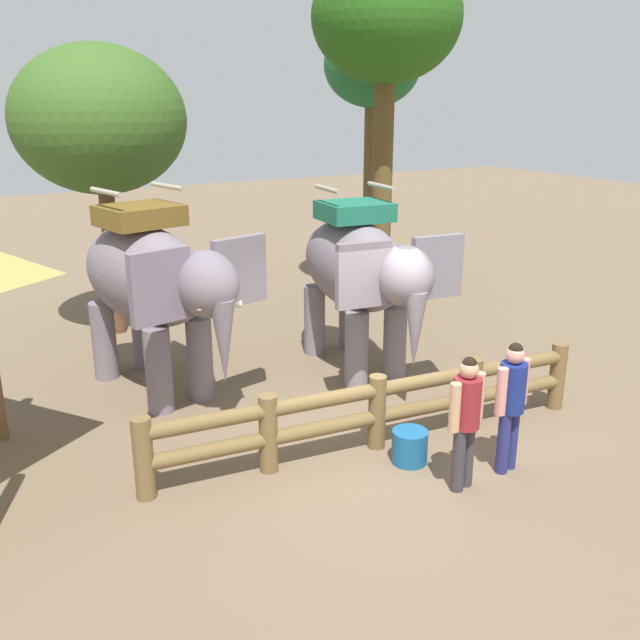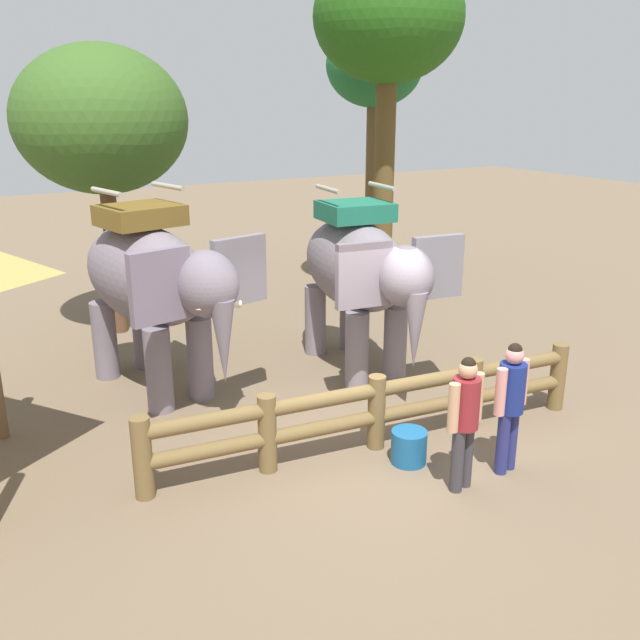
{
  "view_description": "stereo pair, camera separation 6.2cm",
  "coord_description": "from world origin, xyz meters",
  "px_view_note": "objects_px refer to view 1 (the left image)",
  "views": [
    {
      "loc": [
        -4.91,
        -7.19,
        4.61
      ],
      "look_at": [
        0.0,
        1.47,
        1.4
      ],
      "focal_mm": 38.88,
      "sensor_mm": 36.0,
      "label": 1
    },
    {
      "loc": [
        -4.86,
        -7.22,
        4.61
      ],
      "look_at": [
        0.0,
        1.47,
        1.4
      ],
      "focal_mm": 38.88,
      "sensor_mm": 36.0,
      "label": 2
    }
  ],
  "objects_px": {
    "tree_back_center": "(99,121)",
    "tree_far_right": "(372,70)",
    "elephant_center": "(360,271)",
    "tourist_man_in_blue": "(511,398)",
    "tree_far_left": "(386,23)",
    "log_fence": "(377,407)",
    "elephant_near_left": "(153,282)",
    "tourist_woman_in_black": "(466,414)",
    "feed_bucket": "(410,446)"
  },
  "relations": [
    {
      "from": "tourist_man_in_blue",
      "to": "tree_far_right",
      "type": "relative_size",
      "value": 0.27
    },
    {
      "from": "tourist_man_in_blue",
      "to": "tree_back_center",
      "type": "height_order",
      "value": "tree_back_center"
    },
    {
      "from": "log_fence",
      "to": "tourist_man_in_blue",
      "type": "bearing_deg",
      "value": -50.43
    },
    {
      "from": "log_fence",
      "to": "elephant_near_left",
      "type": "distance_m",
      "value": 4.08
    },
    {
      "from": "tree_far_left",
      "to": "log_fence",
      "type": "bearing_deg",
      "value": -124.54
    },
    {
      "from": "tree_far_right",
      "to": "feed_bucket",
      "type": "height_order",
      "value": "tree_far_right"
    },
    {
      "from": "tree_far_right",
      "to": "feed_bucket",
      "type": "xyz_separation_m",
      "value": [
        -5.5,
        -9.34,
        -5.05
      ]
    },
    {
      "from": "tourist_man_in_blue",
      "to": "tree_back_center",
      "type": "bearing_deg",
      "value": 110.09
    },
    {
      "from": "log_fence",
      "to": "feed_bucket",
      "type": "relative_size",
      "value": 13.75
    },
    {
      "from": "tourist_woman_in_black",
      "to": "tourist_man_in_blue",
      "type": "relative_size",
      "value": 0.99
    },
    {
      "from": "log_fence",
      "to": "tourist_man_in_blue",
      "type": "distance_m",
      "value": 1.79
    },
    {
      "from": "tree_far_left",
      "to": "tree_back_center",
      "type": "distance_m",
      "value": 6.5
    },
    {
      "from": "tourist_woman_in_black",
      "to": "tree_far_left",
      "type": "xyz_separation_m",
      "value": [
        4.01,
        7.69,
        5.13
      ]
    },
    {
      "from": "elephant_near_left",
      "to": "elephant_center",
      "type": "relative_size",
      "value": 1.05
    },
    {
      "from": "tourist_woman_in_black",
      "to": "tree_far_right",
      "type": "relative_size",
      "value": 0.27
    },
    {
      "from": "tree_back_center",
      "to": "elephant_near_left",
      "type": "bearing_deg",
      "value": -92.92
    },
    {
      "from": "feed_bucket",
      "to": "tourist_man_in_blue",
      "type": "bearing_deg",
      "value": -38.88
    },
    {
      "from": "elephant_center",
      "to": "elephant_near_left",
      "type": "bearing_deg",
      "value": 166.19
    },
    {
      "from": "tree_far_left",
      "to": "tree_back_center",
      "type": "height_order",
      "value": "tree_far_left"
    },
    {
      "from": "elephant_near_left",
      "to": "elephant_center",
      "type": "bearing_deg",
      "value": -13.81
    },
    {
      "from": "feed_bucket",
      "to": "elephant_center",
      "type": "bearing_deg",
      "value": 69.31
    },
    {
      "from": "elephant_near_left",
      "to": "tree_far_left",
      "type": "distance_m",
      "value": 8.22
    },
    {
      "from": "feed_bucket",
      "to": "tourist_woman_in_black",
      "type": "bearing_deg",
      "value": -77.53
    },
    {
      "from": "tourist_man_in_blue",
      "to": "tree_far_right",
      "type": "bearing_deg",
      "value": 65.86
    },
    {
      "from": "tourist_woman_in_black",
      "to": "tourist_man_in_blue",
      "type": "height_order",
      "value": "tourist_man_in_blue"
    },
    {
      "from": "tourist_man_in_blue",
      "to": "tree_far_left",
      "type": "bearing_deg",
      "value": 67.1
    },
    {
      "from": "elephant_center",
      "to": "feed_bucket",
      "type": "relative_size",
      "value": 8.0
    },
    {
      "from": "tree_back_center",
      "to": "tourist_woman_in_black",
      "type": "bearing_deg",
      "value": -75.03
    },
    {
      "from": "tree_far_left",
      "to": "feed_bucket",
      "type": "distance_m",
      "value": 9.98
    },
    {
      "from": "elephant_center",
      "to": "feed_bucket",
      "type": "distance_m",
      "value": 3.63
    },
    {
      "from": "elephant_near_left",
      "to": "tree_far_right",
      "type": "height_order",
      "value": "tree_far_right"
    },
    {
      "from": "log_fence",
      "to": "tourist_woman_in_black",
      "type": "distance_m",
      "value": 1.48
    },
    {
      "from": "tree_back_center",
      "to": "tree_far_right",
      "type": "xyz_separation_m",
      "value": [
        7.49,
        2.05,
        1.1
      ]
    },
    {
      "from": "tourist_woman_in_black",
      "to": "elephant_near_left",
      "type": "bearing_deg",
      "value": 116.52
    },
    {
      "from": "elephant_near_left",
      "to": "elephant_center",
      "type": "height_order",
      "value": "elephant_near_left"
    },
    {
      "from": "tree_back_center",
      "to": "tree_far_right",
      "type": "bearing_deg",
      "value": 15.28
    },
    {
      "from": "elephant_near_left",
      "to": "tree_back_center",
      "type": "bearing_deg",
      "value": 87.08
    },
    {
      "from": "tourist_man_in_blue",
      "to": "tree_far_right",
      "type": "distance_m",
      "value": 11.88
    },
    {
      "from": "tourist_woman_in_black",
      "to": "tree_back_center",
      "type": "height_order",
      "value": "tree_back_center"
    },
    {
      "from": "feed_bucket",
      "to": "tree_far_left",
      "type": "bearing_deg",
      "value": 58.59
    },
    {
      "from": "elephant_center",
      "to": "tourist_woman_in_black",
      "type": "xyz_separation_m",
      "value": [
        -0.97,
        -3.89,
        -0.81
      ]
    },
    {
      "from": "elephant_center",
      "to": "feed_bucket",
      "type": "height_order",
      "value": "elephant_center"
    },
    {
      "from": "elephant_center",
      "to": "tourist_man_in_blue",
      "type": "height_order",
      "value": "elephant_center"
    },
    {
      "from": "elephant_center",
      "to": "tree_far_left",
      "type": "xyz_separation_m",
      "value": [
        3.04,
        3.8,
        4.32
      ]
    },
    {
      "from": "elephant_center",
      "to": "tourist_woman_in_black",
      "type": "distance_m",
      "value": 4.09
    },
    {
      "from": "elephant_near_left",
      "to": "tourist_man_in_blue",
      "type": "relative_size",
      "value": 2.26
    },
    {
      "from": "log_fence",
      "to": "tree_far_right",
      "type": "bearing_deg",
      "value": 57.27
    },
    {
      "from": "elephant_center",
      "to": "tourist_man_in_blue",
      "type": "relative_size",
      "value": 2.17
    },
    {
      "from": "tree_far_right",
      "to": "feed_bucket",
      "type": "distance_m",
      "value": 11.96
    },
    {
      "from": "elephant_near_left",
      "to": "feed_bucket",
      "type": "relative_size",
      "value": 8.36
    }
  ]
}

